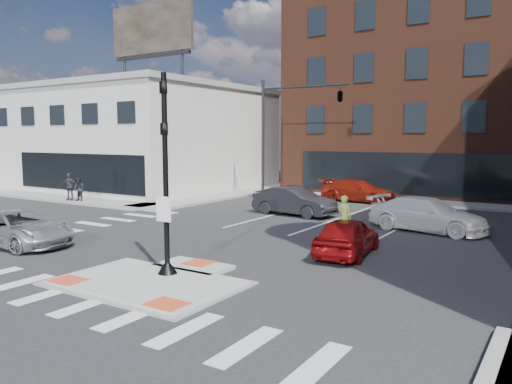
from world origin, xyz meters
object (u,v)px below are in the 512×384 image
Objects in this scene: pedestrian_a at (79,189)px; pedestrian_b at (69,187)px; white_pickup at (428,215)px; cyclist at (344,231)px; red_sedan at (347,236)px; bg_car_dark at (294,201)px; silver_suv at (16,228)px; bg_car_red at (358,191)px.

pedestrian_b is at bearing 176.61° from pedestrian_a.
cyclist is (-1.78, -5.35, -0.07)m from white_pickup.
red_sedan is 1.03m from cyclist.
red_sedan is 0.87× the size of bg_car_dark.
red_sedan is at bearing -68.38° from silver_suv.
bg_car_dark reaches higher than red_sedan.
pedestrian_a reaches higher than silver_suv.
white_pickup is 10.49m from bg_car_red.
bg_car_dark is 7.39m from bg_car_red.
white_pickup is (12.77, 11.73, 0.08)m from silver_suv.
silver_suv is at bearing -71.56° from pedestrian_b.
bg_car_dark reaches higher than white_pickup.
bg_car_dark is 14.23m from pedestrian_a.
pedestrian_b is at bearing 105.47° from white_pickup.
white_pickup is 7.34m from bg_car_dark.
cyclist is (4.68, -13.61, -0.03)m from bg_car_red.
silver_suv is 12.70m from cyclist.
pedestrian_a is at bearing 37.64° from silver_suv.
cyclist is at bearing -63.73° from silver_suv.
silver_suv is 0.99× the size of bg_car_red.
silver_suv is at bearing 166.76° from bg_car_red.
red_sedan is 20.28m from pedestrian_a.
cyclist is at bearing -67.76° from red_sedan.
silver_suv is 13.31m from pedestrian_b.
red_sedan is 0.77× the size of white_pickup.
white_pickup reaches higher than bg_car_red.
pedestrian_a is (-14.69, -10.51, 0.20)m from bg_car_red.
bg_car_dark is at bearing -37.33° from cyclist.
red_sedan is 21.21m from pedestrian_b.
white_pickup is at bearing -51.30° from silver_suv.
bg_car_red is at bearing 32.19° from pedestrian_a.
red_sedan is at bearing -133.52° from bg_car_dark.
cyclist is at bearing 171.26° from white_pickup.
silver_suv is 1.21× the size of red_sedan.
bg_car_dark reaches higher than bg_car_red.
cyclist reaches higher than red_sedan.
bg_car_red is at bearing 0.19° from bg_car_dark.
red_sedan is at bearing -156.08° from bg_car_red.
bg_car_red is 18.07m from pedestrian_a.
white_pickup reaches higher than silver_suv.
cyclist is at bearing -34.81° from pedestrian_b.
white_pickup is 1.06× the size of bg_car_red.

